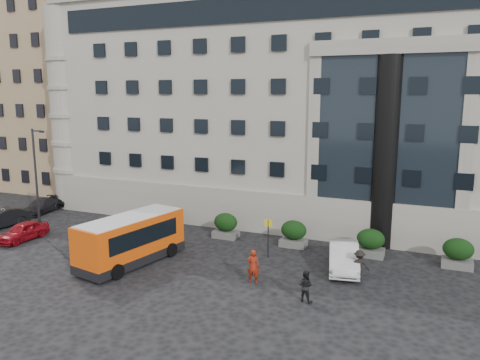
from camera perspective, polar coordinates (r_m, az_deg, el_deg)
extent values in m
plane|color=black|center=(29.03, -10.48, -10.91)|extent=(120.00, 120.00, 0.00)
cube|color=#9D988B|center=(45.41, 11.39, 8.42)|extent=(44.00, 24.00, 18.00)
cylinder|color=black|center=(33.16, 17.34, 3.09)|extent=(1.80, 1.80, 13.00)
cube|color=#967F57|center=(57.71, -20.10, 9.40)|extent=(14.00, 14.00, 20.00)
cube|color=brown|center=(73.66, -12.25, 10.70)|extent=(13.00, 13.00, 22.00)
cube|color=#555553|center=(37.22, -9.09, -5.62)|extent=(1.80, 1.20, 0.50)
ellipsoid|color=black|center=(36.98, -9.13, -4.25)|extent=(1.80, 1.26, 1.34)
cube|color=#555553|center=(34.85, -1.75, -6.61)|extent=(1.80, 1.20, 0.50)
ellipsoid|color=black|center=(34.59, -1.76, -5.16)|extent=(1.80, 1.26, 1.34)
cube|color=#555553|center=(33.12, 6.53, -7.60)|extent=(1.80, 1.20, 0.50)
ellipsoid|color=black|center=(32.85, 6.57, -6.08)|extent=(1.80, 1.26, 1.34)
cube|color=#555553|center=(32.16, 15.56, -8.50)|extent=(1.80, 1.20, 0.50)
ellipsoid|color=black|center=(31.88, 15.64, -6.93)|extent=(1.80, 1.26, 1.34)
cube|color=#555553|center=(32.02, 24.93, -9.21)|extent=(1.80, 1.20, 0.50)
ellipsoid|color=black|center=(31.73, 25.06, -7.64)|extent=(1.80, 1.26, 1.34)
cylinder|color=#262628|center=(37.74, -23.56, -0.30)|extent=(0.16, 0.16, 8.00)
cylinder|color=#262628|center=(36.94, -23.52, 5.52)|extent=(0.90, 0.12, 0.12)
cube|color=black|center=(36.62, -23.02, 5.44)|extent=(0.35, 0.18, 0.14)
cylinder|color=#262628|center=(30.54, 3.45, -7.17)|extent=(0.08, 0.08, 2.50)
cube|color=yellow|center=(30.23, 3.47, -5.27)|extent=(0.50, 0.06, 0.45)
cube|color=#E54D0A|center=(30.08, -13.16, -6.69)|extent=(3.79, 7.52, 2.43)
cube|color=black|center=(30.49, -13.05, -9.05)|extent=(3.84, 7.57, 0.55)
cube|color=black|center=(30.01, -13.17, -6.26)|extent=(3.55, 5.98, 1.08)
cube|color=silver|center=(29.76, -13.25, -4.55)|extent=(3.60, 7.14, 0.18)
cylinder|color=black|center=(29.99, -17.93, -9.63)|extent=(0.45, 0.94, 0.90)
cylinder|color=black|center=(28.19, -14.76, -10.77)|extent=(0.45, 0.94, 0.90)
cylinder|color=black|center=(32.83, -11.60, -7.56)|extent=(0.45, 0.94, 0.90)
cylinder|color=black|center=(31.20, -8.38, -8.42)|extent=(0.45, 0.94, 0.90)
cube|color=maroon|center=(51.09, -17.27, -0.08)|extent=(2.28, 3.54, 2.44)
cube|color=maroon|center=(49.30, -19.16, -1.03)|extent=(2.17, 1.58, 1.66)
cube|color=black|center=(48.75, -19.72, -0.78)|extent=(1.86, 0.14, 0.78)
cylinder|color=black|center=(50.23, -19.94, -1.71)|extent=(0.26, 0.82, 0.82)
cylinder|color=black|center=(48.80, -18.09, -1.94)|extent=(0.26, 0.82, 0.82)
cylinder|color=black|center=(52.57, -17.55, -1.04)|extent=(0.26, 0.82, 0.82)
cylinder|color=black|center=(51.20, -15.72, -1.24)|extent=(0.26, 0.82, 0.82)
imported|color=maroon|center=(37.56, -24.94, -5.69)|extent=(1.63, 3.93, 1.33)
imported|color=black|center=(41.71, -27.22, -4.21)|extent=(2.19, 4.70, 1.49)
imported|color=black|center=(45.36, -23.06, -2.94)|extent=(2.40, 4.44, 1.22)
imported|color=black|center=(48.08, -19.72, -1.82)|extent=(2.49, 5.34, 1.48)
imported|color=silver|center=(29.29, 12.52, -9.11)|extent=(2.70, 5.15, 1.61)
imported|color=maroon|center=(26.64, 1.61, -10.48)|extent=(0.79, 0.61, 1.95)
imported|color=black|center=(24.71, 7.97, -12.68)|extent=(0.89, 0.74, 1.66)
imported|color=black|center=(27.91, 14.33, -10.02)|extent=(1.25, 0.86, 1.77)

